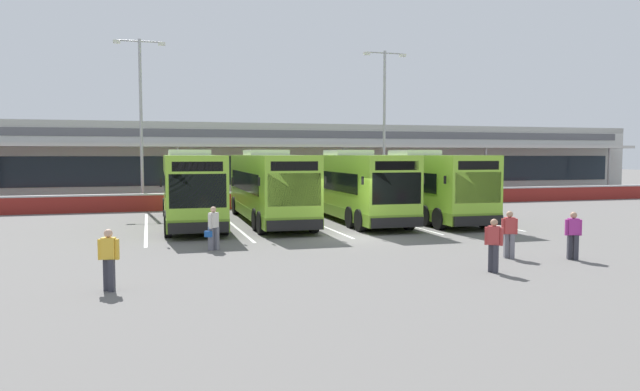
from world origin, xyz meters
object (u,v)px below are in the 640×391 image
(pedestrian_with_handbag, at_px, (213,227))
(pedestrian_near_bin, at_px, (109,258))
(coach_bus_left_centre, at_px, (269,188))
(pedestrian_approaching_bus, at_px, (509,233))
(lamp_post_west, at_px, (141,112))
(pedestrian_in_dark_coat, at_px, (494,244))
(lamp_post_centre, at_px, (384,117))
(pedestrian_child, at_px, (573,234))
(coach_bus_centre, at_px, (353,187))
(coach_bus_leftmost, at_px, (191,189))
(coach_bus_right_centre, at_px, (421,186))

(pedestrian_with_handbag, distance_m, pedestrian_near_bin, 6.73)
(coach_bus_left_centre, relative_size, pedestrian_approaching_bus, 7.53)
(pedestrian_with_handbag, xyz_separation_m, lamp_post_west, (-2.64, 18.53, 5.43))
(pedestrian_in_dark_coat, relative_size, lamp_post_centre, 0.15)
(coach_bus_left_centre, height_order, pedestrian_in_dark_coat, coach_bus_left_centre)
(lamp_post_west, distance_m, lamp_post_centre, 16.96)
(pedestrian_child, xyz_separation_m, lamp_post_centre, (2.90, 23.61, 5.42))
(pedestrian_child, bearing_deg, coach_bus_centre, 103.02)
(coach_bus_left_centre, xyz_separation_m, coach_bus_centre, (4.54, -0.32, 0.00))
(pedestrian_child, relative_size, pedestrian_near_bin, 1.00)
(coach_bus_leftmost, bearing_deg, coach_bus_right_centre, -4.50)
(pedestrian_in_dark_coat, distance_m, pedestrian_child, 3.93)
(coach_bus_left_centre, distance_m, lamp_post_centre, 15.15)
(lamp_post_west, bearing_deg, coach_bus_left_centre, -57.90)
(coach_bus_left_centre, xyz_separation_m, pedestrian_approaching_bus, (5.75, -12.85, -0.91))
(coach_bus_centre, xyz_separation_m, pedestrian_child, (3.10, -13.39, -0.91))
(pedestrian_approaching_bus, distance_m, lamp_post_centre, 23.87)
(coach_bus_leftmost, xyz_separation_m, coach_bus_left_centre, (4.00, -0.24, 0.00))
(coach_bus_leftmost, bearing_deg, lamp_post_west, 103.60)
(pedestrian_approaching_bus, bearing_deg, coach_bus_right_centre, 77.95)
(pedestrian_with_handbag, height_order, lamp_post_west, lamp_post_west)
(coach_bus_centre, bearing_deg, pedestrian_in_dark_coat, -92.66)
(pedestrian_with_handbag, bearing_deg, pedestrian_in_dark_coat, -40.54)
(lamp_post_west, bearing_deg, lamp_post_centre, -1.13)
(pedestrian_approaching_bus, xyz_separation_m, lamp_post_centre, (4.79, 22.75, 5.42))
(coach_bus_left_centre, height_order, lamp_post_centre, lamp_post_centre)
(lamp_post_west, bearing_deg, pedestrian_near_bin, -91.53)
(pedestrian_in_dark_coat, bearing_deg, pedestrian_near_bin, 176.50)
(pedestrian_near_bin, xyz_separation_m, pedestrian_approaching_bus, (12.83, 1.32, 0.00))
(pedestrian_near_bin, distance_m, lamp_post_west, 25.01)
(coach_bus_right_centre, xyz_separation_m, lamp_post_centre, (2.20, 10.64, 4.50))
(lamp_post_centre, bearing_deg, coach_bus_leftmost, -146.39)
(pedestrian_in_dark_coat, height_order, pedestrian_near_bin, same)
(pedestrian_in_dark_coat, relative_size, pedestrian_approaching_bus, 1.00)
(pedestrian_near_bin, bearing_deg, lamp_post_centre, 53.81)
(coach_bus_centre, height_order, pedestrian_approaching_bus, coach_bus_centre)
(lamp_post_west, relative_size, lamp_post_centre, 1.00)
(coach_bus_left_centre, relative_size, coach_bus_centre, 1.00)
(coach_bus_centre, height_order, pedestrian_with_handbag, coach_bus_centre)
(coach_bus_leftmost, relative_size, coach_bus_left_centre, 1.00)
(pedestrian_near_bin, bearing_deg, pedestrian_approaching_bus, 5.88)
(coach_bus_centre, distance_m, pedestrian_with_handbag, 11.56)
(lamp_post_centre, bearing_deg, pedestrian_approaching_bus, -101.88)
(pedestrian_in_dark_coat, xyz_separation_m, pedestrian_child, (3.77, 1.13, 0.00))
(coach_bus_leftmost, xyz_separation_m, pedestrian_in_dark_coat, (7.87, -15.08, -0.91))
(coach_bus_left_centre, distance_m, pedestrian_with_handbag, 9.17)
(coach_bus_right_centre, relative_size, pedestrian_child, 7.53)
(pedestrian_in_dark_coat, distance_m, pedestrian_approaching_bus, 2.74)
(coach_bus_left_centre, height_order, pedestrian_child, coach_bus_left_centre)
(coach_bus_leftmost, distance_m, coach_bus_centre, 8.56)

